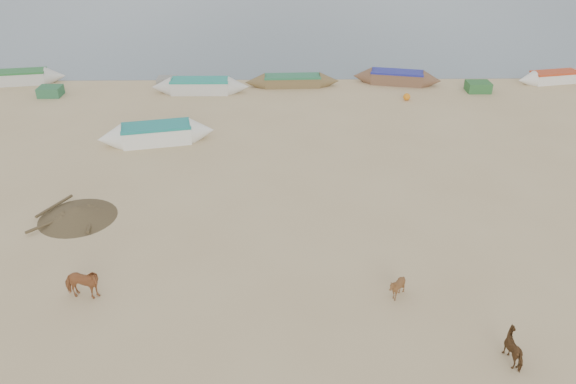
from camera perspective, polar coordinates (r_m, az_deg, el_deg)
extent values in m
plane|color=tan|center=(19.80, 0.18, -8.14)|extent=(140.00, 140.00, 0.00)
imported|color=#9C5C33|center=(19.52, -20.18, -8.77)|extent=(1.42, 0.80, 1.14)
imported|color=brown|center=(18.78, 11.01, -9.49)|extent=(0.87, 0.80, 0.85)
imported|color=#55361B|center=(17.59, 22.23, -14.48)|extent=(1.13, 1.17, 0.90)
cone|color=brown|center=(24.25, -20.64, -1.92)|extent=(3.91, 3.91, 0.52)
cube|color=#2D653F|center=(39.39, -22.99, 9.40)|extent=(1.40, 1.20, 0.60)
sphere|color=orange|center=(36.35, 11.97, 9.44)|extent=(0.44, 0.44, 0.44)
cube|color=gray|center=(39.20, -12.23, 10.92)|extent=(1.20, 1.10, 0.56)
cube|color=#2D6430|center=(39.18, 18.76, 10.10)|extent=(1.50, 1.20, 0.64)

